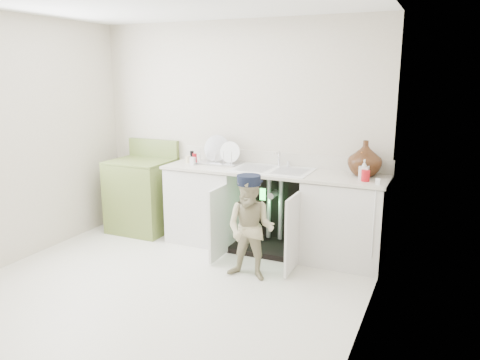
# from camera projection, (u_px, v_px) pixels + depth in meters

# --- Properties ---
(ground) EXTENTS (3.50, 3.50, 0.00)m
(ground) POSITION_uv_depth(u_px,v_px,m) (171.00, 283.00, 4.36)
(ground) COLOR silver
(ground) RESTS_ON ground
(room_shell) EXTENTS (6.00, 5.50, 1.26)m
(room_shell) POSITION_uv_depth(u_px,v_px,m) (166.00, 151.00, 4.08)
(room_shell) COLOR beige
(room_shell) RESTS_ON ground
(counter_run) EXTENTS (2.44, 1.02, 1.26)m
(counter_run) POSITION_uv_depth(u_px,v_px,m) (275.00, 208.00, 5.10)
(counter_run) COLOR silver
(counter_run) RESTS_ON ground
(avocado_stove) EXTENTS (0.71, 0.65, 1.10)m
(avocado_stove) POSITION_uv_depth(u_px,v_px,m) (142.00, 194.00, 5.77)
(avocado_stove) COLOR olive
(avocado_stove) RESTS_ON ground
(repair_worker) EXTENTS (0.49, 0.64, 1.00)m
(repair_worker) POSITION_uv_depth(u_px,v_px,m) (251.00, 228.00, 4.37)
(repair_worker) COLOR tan
(repair_worker) RESTS_ON ground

